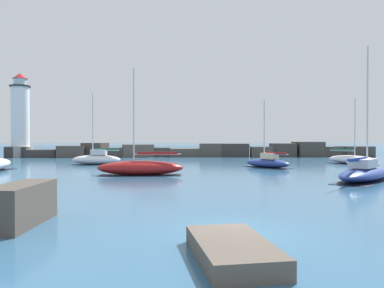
% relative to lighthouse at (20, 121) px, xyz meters
% --- Properties ---
extents(ground_plane, '(600.00, 600.00, 0.00)m').
position_rel_lighthouse_xyz_m(ground_plane, '(27.70, -52.35, -6.14)').
color(ground_plane, '#336084').
extents(open_sea_beyond, '(400.00, 116.00, 0.01)m').
position_rel_lighthouse_xyz_m(open_sea_beyond, '(27.70, 60.58, -6.13)').
color(open_sea_beyond, '#235175').
rests_on(open_sea_beyond, ground).
extents(breakwater_jetty, '(62.49, 6.90, 2.59)m').
position_rel_lighthouse_xyz_m(breakwater_jetty, '(30.03, 0.51, -5.15)').
color(breakwater_jetty, '#383330').
rests_on(breakwater_jetty, ground).
extents(lighthouse, '(3.93, 3.93, 14.11)m').
position_rel_lighthouse_xyz_m(lighthouse, '(0.00, 0.00, 0.00)').
color(lighthouse, gray).
rests_on(lighthouse, ground).
extents(foreground_rocks, '(17.90, 7.81, 1.45)m').
position_rel_lighthouse_xyz_m(foreground_rocks, '(30.18, -53.33, -5.51)').
color(foreground_rocks, '#4C443D').
rests_on(foreground_rocks, ground).
extents(sailboat_moored_0, '(5.91, 2.40, 8.56)m').
position_rel_lighthouse_xyz_m(sailboat_moored_0, '(16.53, -19.25, -5.45)').
color(sailboat_moored_0, white).
rests_on(sailboat_moored_0, ground).
extents(sailboat_moored_1, '(7.23, 2.26, 8.99)m').
position_rel_lighthouse_xyz_m(sailboat_moored_1, '(22.86, -32.71, -5.50)').
color(sailboat_moored_1, maroon).
rests_on(sailboat_moored_1, ground).
extents(sailboat_moored_2, '(4.53, 6.80, 8.04)m').
position_rel_lighthouse_xyz_m(sailboat_moored_2, '(47.38, -19.84, -5.57)').
color(sailboat_moored_2, white).
rests_on(sailboat_moored_2, ground).
extents(sailboat_moored_3, '(7.48, 7.72, 9.91)m').
position_rel_lighthouse_xyz_m(sailboat_moored_3, '(39.48, -37.95, -5.55)').
color(sailboat_moored_3, navy).
rests_on(sailboat_moored_3, ground).
extents(sailboat_moored_4, '(4.84, 5.63, 7.20)m').
position_rel_lighthouse_xyz_m(sailboat_moored_4, '(35.67, -25.13, -5.57)').
color(sailboat_moored_4, navy).
rests_on(sailboat_moored_4, ground).
extents(mooring_buoy_orange_near, '(0.76, 0.76, 0.96)m').
position_rel_lighthouse_xyz_m(mooring_buoy_orange_near, '(37.32, -16.95, -5.75)').
color(mooring_buoy_orange_near, red).
rests_on(mooring_buoy_orange_near, ground).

